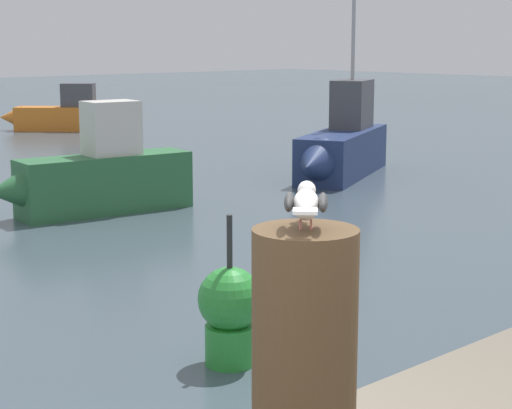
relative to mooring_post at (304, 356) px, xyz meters
name	(u,v)px	position (x,y,z in m)	size (l,w,h in m)	color
mooring_post	(304,356)	(0.00, 0.00, 0.00)	(0.37, 0.37, 0.91)	#4C3823
seagull	(306,203)	(0.00, 0.00, 0.54)	(0.32, 0.30, 0.14)	#C66D60
boat_navy	(341,146)	(11.24, 9.99, -1.06)	(4.33, 2.82, 4.31)	navy
boat_orange	(58,115)	(11.77, 22.34, -1.20)	(2.99, 2.95, 1.47)	orange
boat_green	(96,176)	(5.44, 10.07, -1.08)	(3.46, 1.16, 1.82)	#2D6B3D
channel_buoy	(230,311)	(2.64, 3.48, -1.22)	(0.56, 0.56, 1.33)	green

